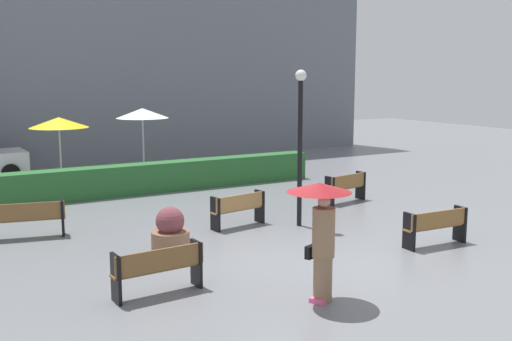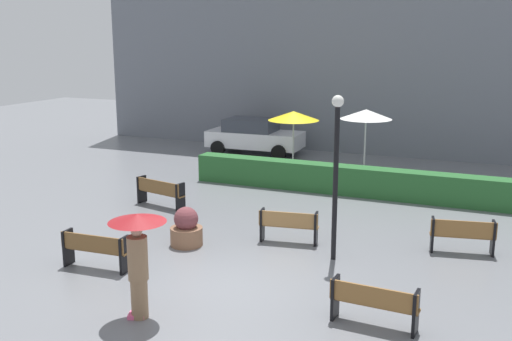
{
  "view_description": "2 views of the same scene",
  "coord_description": "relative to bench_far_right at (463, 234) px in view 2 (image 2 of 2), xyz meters",
  "views": [
    {
      "loc": [
        -6.57,
        -9.73,
        3.78
      ],
      "look_at": [
        0.99,
        3.42,
        1.33
      ],
      "focal_mm": 41.53,
      "sensor_mm": 36.0,
      "label": 1
    },
    {
      "loc": [
        5.37,
        -10.84,
        5.24
      ],
      "look_at": [
        -1.08,
        4.08,
        1.57
      ],
      "focal_mm": 42.4,
      "sensor_mm": 36.0,
      "label": 2
    }
  ],
  "objects": [
    {
      "name": "hedge_strip",
      "position": [
        -4.11,
        4.41,
        -0.02
      ],
      "size": [
        10.83,
        0.7,
        0.96
      ],
      "primitive_type": "cube",
      "color": "#28602D",
      "rests_on": "ground"
    },
    {
      "name": "building_facade",
      "position": [
        -4.44,
        12.01,
        4.97
      ],
      "size": [
        28.0,
        1.2,
        10.95
      ],
      "primitive_type": "cube",
      "color": "slate",
      "rests_on": "ground"
    },
    {
      "name": "bench_near_left",
      "position": [
        -7.58,
        -4.38,
        -0.0
      ],
      "size": [
        1.64,
        0.46,
        0.85
      ],
      "color": "brown",
      "rests_on": "ground"
    },
    {
      "name": "patio_umbrella_white",
      "position": [
        -4.01,
        6.57,
        1.93
      ],
      "size": [
        1.86,
        1.86,
        2.61
      ],
      "color": "silver",
      "rests_on": "ground"
    },
    {
      "name": "patio_umbrella_yellow",
      "position": [
        -6.86,
        6.8,
        1.7
      ],
      "size": [
        1.96,
        1.96,
        2.38
      ],
      "color": "silver",
      "rests_on": "ground"
    },
    {
      "name": "pedestrian_with_umbrella",
      "position": [
        -5.3,
        -5.96,
        0.87
      ],
      "size": [
        1.09,
        1.09,
        2.02
      ],
      "color": "#8C6B4C",
      "rests_on": "ground"
    },
    {
      "name": "lamp_post",
      "position": [
        -2.78,
        -1.6,
        1.9
      ],
      "size": [
        0.28,
        0.28,
        3.91
      ],
      "color": "black",
      "rests_on": "ground"
    },
    {
      "name": "bench_mid_center",
      "position": [
        -4.16,
        -0.95,
        -0.01
      ],
      "size": [
        1.55,
        0.59,
        0.84
      ],
      "color": "#9E7242",
      "rests_on": "ground"
    },
    {
      "name": "parked_car",
      "position": [
        -9.73,
        9.61,
        0.31
      ],
      "size": [
        4.26,
        2.1,
        1.57
      ],
      "color": "silver",
      "rests_on": "ground"
    },
    {
      "name": "bench_far_right",
      "position": [
        0.0,
        0.0,
        0.0
      ],
      "size": [
        1.56,
        0.63,
        0.86
      ],
      "color": "olive",
      "rests_on": "ground"
    },
    {
      "name": "ground_plane",
      "position": [
        -4.44,
        -3.99,
        -0.5
      ],
      "size": [
        60.0,
        60.0,
        0.0
      ],
      "primitive_type": "plane",
      "color": "slate"
    },
    {
      "name": "bench_far_left",
      "position": [
        -8.99,
        0.59,
        0.0
      ],
      "size": [
        1.81,
        0.74,
        0.86
      ],
      "color": "brown",
      "rests_on": "ground"
    },
    {
      "name": "planter_pot",
      "position": [
        -6.48,
        -2.15,
        -0.07
      ],
      "size": [
        0.82,
        0.82,
        1.0
      ],
      "color": "brown",
      "rests_on": "ground"
    },
    {
      "name": "bench_near_right",
      "position": [
        -1.14,
        -4.63,
        -0.02
      ],
      "size": [
        1.64,
        0.45,
        0.82
      ],
      "color": "olive",
      "rests_on": "ground"
    }
  ]
}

